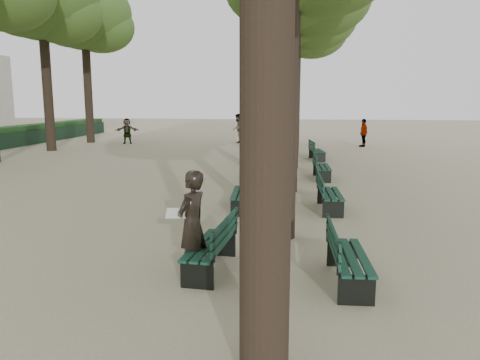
# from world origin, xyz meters

# --- Properties ---
(ground) EXTENTS (120.00, 120.00, 0.00)m
(ground) POSITION_xyz_m (0.00, 0.00, 0.00)
(ground) COLOR tan
(ground) RESTS_ON ground
(tree_central_4) EXTENTS (6.00, 6.00, 9.95)m
(tree_central_4) POSITION_xyz_m (1.50, 18.00, 7.65)
(tree_central_4) COLOR #33261C
(tree_central_4) RESTS_ON ground
(tree_central_5) EXTENTS (6.00, 6.00, 9.95)m
(tree_central_5) POSITION_xyz_m (1.50, 23.00, 7.65)
(tree_central_5) COLOR #33261C
(tree_central_5) RESTS_ON ground
(tree_far_5) EXTENTS (6.00, 6.00, 10.45)m
(tree_far_5) POSITION_xyz_m (-12.00, 23.00, 8.14)
(tree_far_5) COLOR #33261C
(tree_far_5) RESTS_ON ground
(bench_left_0) EXTENTS (0.70, 1.84, 0.92)m
(bench_left_0) POSITION_xyz_m (0.37, 0.88, 0.27)
(bench_left_0) COLOR black
(bench_left_0) RESTS_ON ground
(bench_left_1) EXTENTS (0.69, 1.83, 0.92)m
(bench_left_1) POSITION_xyz_m (0.37, 5.36, 0.27)
(bench_left_1) COLOR black
(bench_left_1) RESTS_ON ground
(bench_left_2) EXTENTS (0.64, 1.82, 0.92)m
(bench_left_2) POSITION_xyz_m (0.37, 10.06, 0.27)
(bench_left_2) COLOR black
(bench_left_2) RESTS_ON ground
(bench_left_3) EXTENTS (0.74, 1.85, 0.92)m
(bench_left_3) POSITION_xyz_m (0.37, 15.03, 0.27)
(bench_left_3) COLOR black
(bench_left_3) RESTS_ON ground
(bench_right_0) EXTENTS (0.64, 1.82, 0.92)m
(bench_right_0) POSITION_xyz_m (2.63, 0.60, 0.27)
(bench_right_0) COLOR black
(bench_right_0) RESTS_ON ground
(bench_right_1) EXTENTS (0.65, 1.82, 0.92)m
(bench_right_1) POSITION_xyz_m (2.63, 5.54, 0.27)
(bench_right_1) COLOR black
(bench_right_1) RESTS_ON ground
(bench_right_2) EXTENTS (0.64, 1.82, 0.92)m
(bench_right_2) POSITION_xyz_m (2.63, 10.38, 0.27)
(bench_right_2) COLOR black
(bench_right_2) RESTS_ON ground
(bench_right_3) EXTENTS (0.81, 1.86, 0.92)m
(bench_right_3) POSITION_xyz_m (2.63, 15.72, 0.27)
(bench_right_3) COLOR black
(bench_right_3) RESTS_ON ground
(man_with_map) EXTENTS (0.73, 0.78, 1.76)m
(man_with_map) POSITION_xyz_m (0.12, 0.63, 0.88)
(man_with_map) COLOR black
(man_with_map) RESTS_ON ground
(pedestrian_c) EXTENTS (0.78, 1.03, 1.69)m
(pedestrian_c) POSITION_xyz_m (5.61, 22.38, 0.85)
(pedestrian_c) COLOR #262628
(pedestrian_c) RESTS_ON ground
(pedestrian_e) EXTENTS (1.55, 0.68, 1.64)m
(pedestrian_e) POSITION_xyz_m (-9.27, 22.51, 0.82)
(pedestrian_e) COLOR #262628
(pedestrian_e) RESTS_ON ground
(pedestrian_a) EXTENTS (0.48, 0.96, 1.90)m
(pedestrian_a) POSITION_xyz_m (-2.24, 23.93, 0.95)
(pedestrian_a) COLOR #262628
(pedestrian_a) RESTS_ON ground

